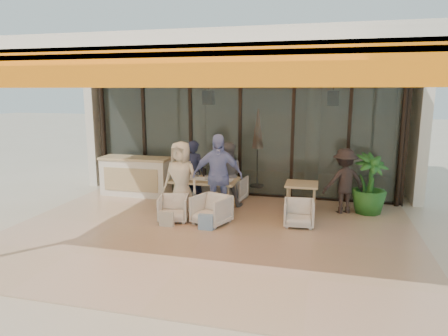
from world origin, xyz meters
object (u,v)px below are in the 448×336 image
Objects in this scene: chair_near_right at (211,209)px; side_table at (302,188)px; chair_far_left at (200,187)px; diner_grey at (227,175)px; diner_cream at (181,178)px; standing_woman at (344,181)px; host_counter at (136,176)px; chair_far_right at (232,187)px; diner_periwinkle at (218,176)px; side_chair at (299,212)px; potted_palm at (369,184)px; chair_near_left at (174,207)px; diner_navy at (194,172)px; dining_table at (205,181)px.

side_table reaches higher than chair_near_right.
diner_grey is (0.84, -0.50, 0.48)m from chair_far_left.
diner_grey is at bearing 54.03° from diner_cream.
standing_woman is (0.91, 0.41, 0.11)m from side_table.
host_counter reaches higher than chair_far_right.
diner_periwinkle is (-0.00, -0.90, 0.15)m from diner_grey.
potted_palm is at bearing 36.41° from side_chair.
standing_woman reaches higher than chair_near_left.
chair_near_left is at bearing -162.86° from diner_periwinkle.
chair_near_right reaches higher than chair_far_left.
diner_periwinkle is (0.84, 0.50, 0.61)m from chair_near_left.
host_counter is 2.46m from chair_near_left.
diner_cream reaches higher than chair_far_left.
standing_woman is (0.91, 1.16, 0.44)m from side_chair.
diner_navy is (-0.84, -0.50, 0.44)m from chair_far_right.
diner_cream is (1.73, -1.24, 0.30)m from host_counter.
diner_navy is at bearing 153.47° from side_chair.
diner_navy is (0.00, 1.40, 0.48)m from chair_near_left.
side_chair is 1.96m from potted_palm.
diner_grey is 3.24m from potted_palm.
standing_woman is (3.53, 0.08, -0.04)m from diner_navy.
chair_far_left is 0.40× the size of standing_woman.
diner_navy reaches higher than potted_palm.
chair_far_right is 1.90m from chair_near_right.
standing_woman is (2.69, -0.42, 0.40)m from chair_far_right.
standing_woman is at bearing 24.14° from side_table.
diner_navy reaches higher than dining_table.
potted_palm is (3.24, 1.58, 0.35)m from chair_near_right.
diner_cream is (-0.41, -0.46, 0.15)m from dining_table.
chair_far_right is 0.42× the size of diner_cream.
host_counter reaches higher than dining_table.
standing_woman is (2.69, 0.08, -0.03)m from diner_grey.
diner_cream is at bearing 166.38° from diner_periwinkle.
diner_navy is at bearing 109.97° from chair_far_left.
chair_near_left is at bearing -158.88° from potted_palm.
host_counter reaches higher than chair_near_right.
chair_far_left is 0.43× the size of potted_palm.
chair_near_left is 1.48m from diner_navy.
chair_near_right is (0.84, -1.90, 0.05)m from chair_far_left.
chair_near_right is (0.84, 0.00, 0.03)m from chair_near_left.
diner_periwinkle reaches higher than chair_near_left.
diner_periwinkle is 2.87m from standing_woman.
diner_cream is at bearing 170.27° from chair_near_right.
chair_near_right reaches higher than chair_near_left.
diner_cream is 2.69m from side_table.
chair_far_left is at bearing 113.56° from dining_table.
chair_near_left is (0.00, -1.90, 0.01)m from chair_far_left.
diner_periwinkle reaches higher than potted_palm.
diner_periwinkle reaches higher than side_table.
side_chair is at bearing -90.00° from side_table.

